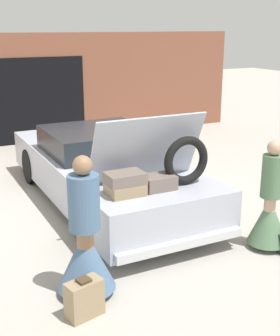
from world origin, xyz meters
TOP-DOWN VIEW (x-y plane):
  - ground_plane at (0.00, 0.00)m, footprint 40.00×40.00m
  - garage_wall_back at (0.00, 4.85)m, footprint 12.00×0.14m
  - car at (-0.00, -0.01)m, footprint 1.99×5.16m
  - person_left at (-1.33, -2.67)m, footprint 0.67×0.67m
  - person_right at (1.33, -2.69)m, footprint 0.55×0.55m
  - suitcase_beside_left_person at (-1.51, -3.08)m, footprint 0.43×0.30m

SIDE VIEW (x-z plane):
  - ground_plane at x=0.00m, z-range 0.00..0.00m
  - suitcase_beside_left_person at x=-1.51m, z-range -0.01..0.43m
  - person_right at x=1.33m, z-range -0.22..1.32m
  - person_left at x=-1.33m, z-range -0.24..1.42m
  - car at x=0.00m, z-range -0.32..1.50m
  - garage_wall_back at x=0.00m, z-range -0.01..2.79m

